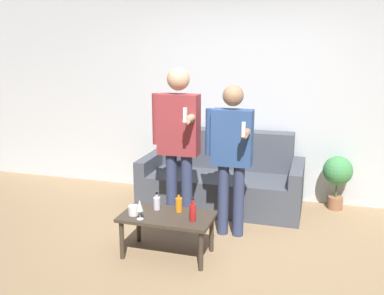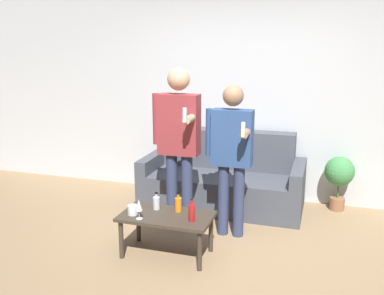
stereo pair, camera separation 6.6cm
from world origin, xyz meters
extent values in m
plane|color=#997A56|center=(0.00, 0.00, 0.00)|extent=(16.00, 16.00, 0.00)
cube|color=silver|center=(0.00, 1.97, 1.35)|extent=(8.00, 0.06, 2.70)
cube|color=#474C56|center=(-0.14, 1.33, 0.21)|extent=(1.67, 0.63, 0.42)
cube|color=#474C56|center=(-0.14, 1.77, 0.45)|extent=(1.67, 0.24, 0.91)
cube|color=#474C56|center=(-1.04, 1.45, 0.30)|extent=(0.14, 0.87, 0.60)
cube|color=#474C56|center=(0.76, 1.45, 0.30)|extent=(0.14, 0.87, 0.60)
cube|color=#3D3328|center=(-0.34, 0.06, 0.39)|extent=(0.86, 0.48, 0.03)
cylinder|color=#3D3328|center=(-0.72, -0.13, 0.19)|extent=(0.04, 0.04, 0.37)
cylinder|color=#3D3328|center=(0.04, -0.13, 0.19)|extent=(0.04, 0.04, 0.37)
cylinder|color=#3D3328|center=(-0.72, 0.26, 0.19)|extent=(0.04, 0.04, 0.37)
cylinder|color=#3D3328|center=(0.04, 0.26, 0.19)|extent=(0.04, 0.04, 0.37)
cylinder|color=orange|center=(-0.26, 0.18, 0.47)|extent=(0.07, 0.07, 0.13)
cylinder|color=orange|center=(-0.26, 0.18, 0.56)|extent=(0.02, 0.02, 0.05)
cylinder|color=black|center=(-0.26, 0.18, 0.58)|extent=(0.03, 0.03, 0.01)
cylinder|color=silver|center=(-0.48, 0.17, 0.46)|extent=(0.07, 0.07, 0.12)
cylinder|color=silver|center=(-0.48, 0.17, 0.55)|extent=(0.02, 0.02, 0.05)
cylinder|color=black|center=(-0.48, 0.17, 0.57)|extent=(0.03, 0.03, 0.01)
cylinder|color=#B21E1E|center=(-0.07, 0.00, 0.48)|extent=(0.06, 0.06, 0.16)
cylinder|color=#B21E1E|center=(-0.07, 0.00, 0.59)|extent=(0.02, 0.02, 0.06)
cylinder|color=black|center=(-0.07, 0.00, 0.61)|extent=(0.03, 0.03, 0.01)
cylinder|color=silver|center=(-0.54, -0.10, 0.41)|extent=(0.06, 0.06, 0.01)
cylinder|color=silver|center=(-0.54, -0.10, 0.45)|extent=(0.01, 0.01, 0.08)
cone|color=silver|center=(-0.54, -0.10, 0.54)|extent=(0.07, 0.07, 0.11)
cylinder|color=white|center=(-0.64, -0.02, 0.45)|extent=(0.10, 0.10, 0.09)
cylinder|color=navy|center=(-0.50, 0.66, 0.42)|extent=(0.12, 0.12, 0.84)
cylinder|color=navy|center=(-0.33, 0.66, 0.42)|extent=(0.12, 0.12, 0.84)
cube|color=#933338|center=(-0.42, 0.66, 1.15)|extent=(0.42, 0.19, 0.63)
sphere|color=tan|center=(-0.42, 0.66, 1.62)|extent=(0.23, 0.23, 0.23)
cylinder|color=#933338|center=(-0.67, 0.66, 1.20)|extent=(0.08, 0.08, 0.53)
cylinder|color=tan|center=(-0.25, 0.52, 1.25)|extent=(0.08, 0.28, 0.08)
cube|color=white|center=(-0.25, 0.35, 1.31)|extent=(0.03, 0.03, 0.14)
cylinder|color=navy|center=(0.06, 0.68, 0.38)|extent=(0.11, 0.11, 0.76)
cylinder|color=navy|center=(0.22, 0.68, 0.38)|extent=(0.11, 0.11, 0.76)
cube|color=#2D4C84|center=(0.14, 0.68, 1.05)|extent=(0.41, 0.18, 0.57)
sphere|color=#9E7556|center=(0.14, 0.68, 1.47)|extent=(0.21, 0.21, 0.21)
cylinder|color=#2D4C84|center=(-0.10, 0.68, 1.09)|extent=(0.07, 0.07, 0.48)
cylinder|color=#9E7556|center=(0.30, 0.55, 1.13)|extent=(0.07, 0.26, 0.07)
cube|color=white|center=(0.30, 0.39, 1.19)|extent=(0.03, 0.03, 0.14)
cylinder|color=#936042|center=(1.22, 1.76, 0.08)|extent=(0.18, 0.18, 0.15)
cylinder|color=#476B38|center=(1.22, 1.76, 0.26)|extent=(0.02, 0.02, 0.21)
sphere|color=#428E4C|center=(1.22, 1.76, 0.49)|extent=(0.35, 0.35, 0.35)
camera|label=1|loc=(0.96, -3.45, 1.94)|focal=40.00mm
camera|label=2|loc=(1.02, -3.43, 1.94)|focal=40.00mm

